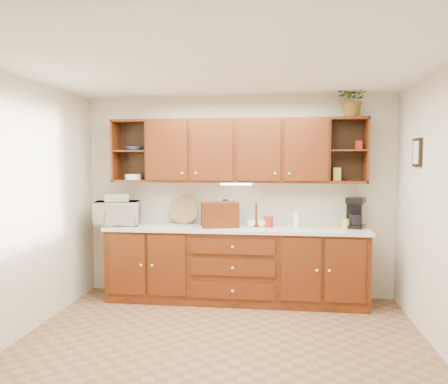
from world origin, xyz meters
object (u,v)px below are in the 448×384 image
(bread_box, at_px, (220,215))
(coffee_maker, at_px, (355,213))
(potted_plant, at_px, (353,100))
(microwave, at_px, (117,213))

(bread_box, relative_size, coffee_maker, 1.18)
(bread_box, bearing_deg, coffee_maker, -11.25)
(coffee_maker, bearing_deg, potted_plant, -132.78)
(coffee_maker, bearing_deg, microwave, -157.09)
(microwave, height_order, potted_plant, potted_plant)
(microwave, height_order, bread_box, bread_box)
(microwave, relative_size, potted_plant, 1.31)
(bread_box, xyz_separation_m, coffee_maker, (1.67, 0.16, 0.03))
(bread_box, bearing_deg, potted_plant, -12.11)
(potted_plant, bearing_deg, microwave, -177.36)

